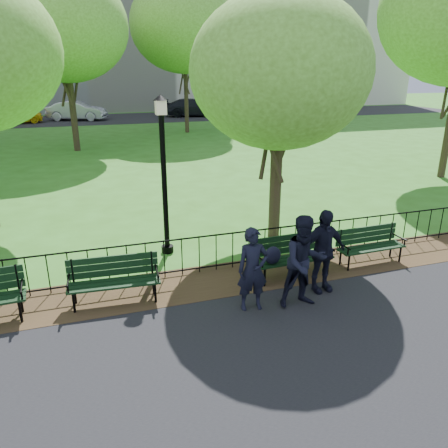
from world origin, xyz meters
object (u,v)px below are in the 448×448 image
object	(u,v)px
park_bench_right_a	(369,241)
sedan_dark	(194,108)
sedan_silver	(77,111)
person_right	(322,251)
lamppost	(164,171)
tree_far_e	(184,25)
tree_near_e	(280,72)
person_left	(253,269)
person_mid	(304,262)
park_bench_main	(285,253)
park_bench_left_a	(114,275)
tree_far_c	(63,26)
taxi	(13,114)

from	to	relation	value
park_bench_right_a	sedan_dark	bearing A→B (deg)	81.18
sedan_silver	person_right	bearing A→B (deg)	-153.35
lamppost	tree_far_e	bearing A→B (deg)	75.17
tree_near_e	person_left	size ratio (longest dim) A/B	3.79
lamppost	tree_near_e	world-z (taller)	tree_near_e
park_bench_right_a	person_right	world-z (taller)	person_right
person_mid	sedan_silver	bearing A→B (deg)	98.92
park_bench_main	tree_far_e	xyz separation A→B (m)	(3.36, 23.23, 6.45)
person_right	tree_far_e	bearing A→B (deg)	79.90
park_bench_left_a	park_bench_right_a	distance (m)	5.94
person_right	sedan_silver	xyz separation A→B (m)	(-4.56, 34.19, -0.06)
park_bench_right_a	person_left	bearing A→B (deg)	-163.35
tree_far_e	tree_near_e	bearing A→B (deg)	-96.95
tree_far_c	taxi	distance (m)	16.36
person_mid	person_right	bearing A→B (deg)	36.57
person_left	lamppost	bearing A→B (deg)	113.37
lamppost	tree_far_c	bearing A→B (deg)	97.44
lamppost	tree_near_e	bearing A→B (deg)	3.25
person_left	person_right	xyz separation A→B (m)	(1.63, 0.25, 0.06)
park_bench_left_a	tree_near_e	size ratio (longest dim) A/B	0.29
park_bench_left_a	person_left	bearing A→B (deg)	-20.60
park_bench_left_a	sedan_silver	size ratio (longest dim) A/B	0.36
tree_near_e	sedan_dark	distance (m)	31.72
park_bench_main	tree_far_c	xyz separation A→B (m)	(-4.25, 18.00, 5.82)
park_bench_main	taxi	bearing A→B (deg)	103.58
park_bench_left_a	tree_far_e	xyz separation A→B (m)	(7.03, 23.10, 6.49)
sedan_dark	person_mid	bearing A→B (deg)	-178.27
tree_far_c	person_mid	bearing A→B (deg)	-78.00
sedan_dark	person_left	bearing A→B (deg)	-179.90
person_left	sedan_dark	xyz separation A→B (m)	(7.67, 34.41, -0.01)
tree_far_e	person_right	bearing A→B (deg)	-96.87
tree_near_e	park_bench_main	bearing A→B (deg)	-108.78
tree_far_e	taxi	xyz separation A→B (m)	(-12.46, 9.32, -6.29)
park_bench_left_a	tree_far_c	distance (m)	18.80
person_left	park_bench_left_a	bearing A→B (deg)	161.54
tree_far_e	person_mid	bearing A→B (deg)	-98.25
park_bench_main	park_bench_right_a	size ratio (longest dim) A/B	1.08
lamppost	tree_near_e	distance (m)	3.76
park_bench_main	park_bench_left_a	size ratio (longest dim) A/B	1.01
tree_near_e	person_right	xyz separation A→B (m)	(-0.35, -3.15, -3.44)
person_left	park_bench_right_a	bearing A→B (deg)	23.83
taxi	person_mid	bearing A→B (deg)	-176.83
lamppost	tree_near_e	xyz separation A→B (m)	(3.02, 0.17, 2.23)
park_bench_right_a	person_mid	xyz separation A→B (m)	(-2.45, -1.32, 0.40)
park_bench_left_a	lamppost	world-z (taller)	lamppost
lamppost	tree_far_c	world-z (taller)	tree_far_c
park_bench_left_a	tree_far_c	world-z (taller)	tree_far_c
tree_near_e	person_left	xyz separation A→B (m)	(-1.99, -3.40, -3.50)
taxi	sedan_silver	size ratio (longest dim) A/B	0.90
park_bench_main	sedan_dark	world-z (taller)	sedan_dark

